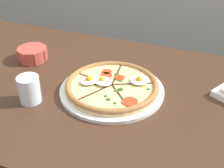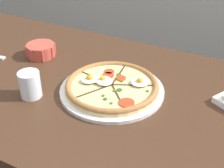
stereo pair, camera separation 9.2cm
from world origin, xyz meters
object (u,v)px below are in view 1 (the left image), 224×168
at_px(dining_table, 92,110).
at_px(pizza, 112,87).
at_px(ramekin_bowl, 32,53).
at_px(water_glass, 30,91).

height_order(dining_table, pizza, pizza).
xyz_separation_m(pizza, ramekin_bowl, (-0.37, 0.10, 0.01)).
bearing_deg(dining_table, ramekin_bowl, 161.42).
bearing_deg(ramekin_bowl, dining_table, -18.58).
distance_m(pizza, ramekin_bowl, 0.38).
height_order(dining_table, ramekin_bowl, ramekin_bowl).
xyz_separation_m(dining_table, ramekin_bowl, (-0.29, 0.10, 0.12)).
xyz_separation_m(pizza, water_glass, (-0.22, -0.14, 0.02)).
distance_m(ramekin_bowl, water_glass, 0.28).
bearing_deg(water_glass, ramekin_bowl, 121.97).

